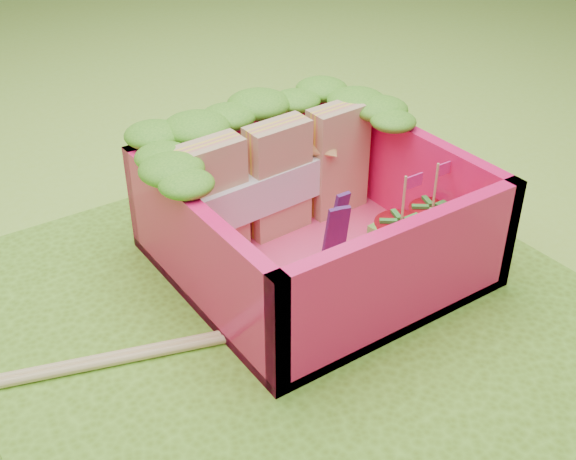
% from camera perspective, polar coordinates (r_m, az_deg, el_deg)
% --- Properties ---
extents(ground, '(14.00, 14.00, 0.00)m').
position_cam_1_polar(ground, '(3.29, -0.34, -6.33)').
color(ground, '#97CF3A').
rests_on(ground, ground).
extents(placemat, '(2.60, 2.60, 0.03)m').
position_cam_1_polar(placemat, '(3.28, -0.34, -6.12)').
color(placemat, '#5C8F20').
rests_on(placemat, ground).
extents(bento_floor, '(1.30, 1.30, 0.05)m').
position_cam_1_polar(bento_floor, '(3.51, 2.01, -2.36)').
color(bento_floor, '#FF4176').
rests_on(bento_floor, placemat).
extents(bento_box, '(1.30, 1.30, 0.55)m').
position_cam_1_polar(bento_box, '(3.38, 2.08, 1.12)').
color(bento_box, '#FF155E').
rests_on(bento_box, placemat).
extents(lettuce_ruffle, '(1.43, 0.77, 0.11)m').
position_cam_1_polar(lettuce_ruffle, '(3.55, -2.02, 8.75)').
color(lettuce_ruffle, '#2F8017').
rests_on(lettuce_ruffle, bento_box).
extents(sandwich_stack, '(1.08, 0.24, 0.58)m').
position_cam_1_polar(sandwich_stack, '(3.57, -0.73, 4.06)').
color(sandwich_stack, tan).
rests_on(sandwich_stack, bento_floor).
extents(broccoli, '(0.33, 0.33, 0.27)m').
position_cam_1_polar(broccoli, '(2.97, -2.08, -4.68)').
color(broccoli, '#6C9C4B').
rests_on(broccoli, bento_floor).
extents(carrot_sticks, '(0.09, 0.08, 0.25)m').
position_cam_1_polar(carrot_sticks, '(3.09, 1.63, -4.57)').
color(carrot_sticks, orange).
rests_on(carrot_sticks, bento_floor).
extents(purple_wedges, '(0.17, 0.13, 0.38)m').
position_cam_1_polar(purple_wedges, '(3.31, 3.79, -0.35)').
color(purple_wedges, '#3F1857').
rests_on(purple_wedges, bento_floor).
extents(strawberry_left, '(0.25, 0.25, 0.49)m').
position_cam_1_polar(strawberry_left, '(3.38, 8.79, -1.14)').
color(strawberry_left, red).
rests_on(strawberry_left, bento_floor).
extents(strawberry_right, '(0.23, 0.23, 0.47)m').
position_cam_1_polar(strawberry_right, '(3.55, 11.18, 0.19)').
color(strawberry_right, red).
rests_on(strawberry_right, bento_floor).
extents(snap_peas, '(0.33, 0.41, 0.05)m').
position_cam_1_polar(snap_peas, '(3.68, 9.58, -0.18)').
color(snap_peas, '#5DC33D').
rests_on(snap_peas, bento_floor).
extents(chopsticks, '(2.10, 0.68, 0.04)m').
position_cam_1_polar(chopsticks, '(3.06, -16.83, -10.33)').
color(chopsticks, tan).
rests_on(chopsticks, placemat).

